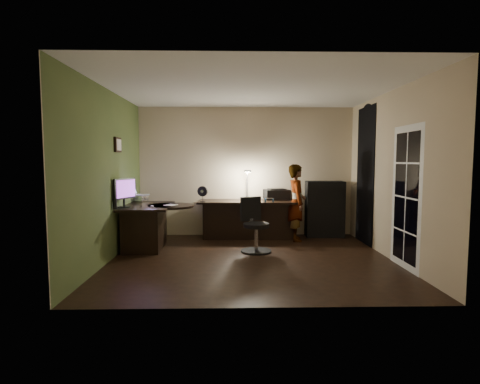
{
  "coord_description": "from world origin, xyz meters",
  "views": [
    {
      "loc": [
        -0.31,
        -5.91,
        1.59
      ],
      "look_at": [
        -0.15,
        1.05,
        1.0
      ],
      "focal_mm": 28.0,
      "sensor_mm": 36.0,
      "label": 1
    }
  ],
  "objects_px": {
    "desk_left": "(148,226)",
    "person": "(296,203)",
    "cabinet": "(325,209)",
    "desk_right": "(249,219)",
    "monitor": "(124,197)",
    "office_chair": "(256,225)"
  },
  "relations": [
    {
      "from": "monitor",
      "to": "person",
      "type": "bearing_deg",
      "value": 40.35
    },
    {
      "from": "desk_left",
      "to": "desk_right",
      "type": "xyz_separation_m",
      "value": [
        1.88,
        0.8,
        -0.01
      ]
    },
    {
      "from": "cabinet",
      "to": "person",
      "type": "bearing_deg",
      "value": -148.23
    },
    {
      "from": "monitor",
      "to": "office_chair",
      "type": "xyz_separation_m",
      "value": [
        2.24,
        0.1,
        -0.51
      ]
    },
    {
      "from": "cabinet",
      "to": "person",
      "type": "distance_m",
      "value": 0.78
    },
    {
      "from": "office_chair",
      "to": "person",
      "type": "relative_size",
      "value": 0.63
    },
    {
      "from": "cabinet",
      "to": "monitor",
      "type": "xyz_separation_m",
      "value": [
        -3.75,
        -1.41,
        0.4
      ]
    },
    {
      "from": "monitor",
      "to": "office_chair",
      "type": "relative_size",
      "value": 0.57
    },
    {
      "from": "cabinet",
      "to": "person",
      "type": "xyz_separation_m",
      "value": [
        -0.66,
        -0.38,
        0.18
      ]
    },
    {
      "from": "desk_left",
      "to": "cabinet",
      "type": "height_order",
      "value": "cabinet"
    },
    {
      "from": "desk_left",
      "to": "cabinet",
      "type": "bearing_deg",
      "value": 13.24
    },
    {
      "from": "cabinet",
      "to": "person",
      "type": "relative_size",
      "value": 0.77
    },
    {
      "from": "desk_left",
      "to": "office_chair",
      "type": "height_order",
      "value": "office_chair"
    },
    {
      "from": "desk_left",
      "to": "person",
      "type": "height_order",
      "value": "person"
    },
    {
      "from": "person",
      "to": "cabinet",
      "type": "bearing_deg",
      "value": -59.98
    },
    {
      "from": "office_chair",
      "to": "desk_left",
      "type": "bearing_deg",
      "value": 145.77
    },
    {
      "from": "desk_left",
      "to": "desk_right",
      "type": "bearing_deg",
      "value": 20.87
    },
    {
      "from": "monitor",
      "to": "person",
      "type": "xyz_separation_m",
      "value": [
        3.09,
        1.03,
        -0.22
      ]
    },
    {
      "from": "desk_right",
      "to": "office_chair",
      "type": "height_order",
      "value": "office_chair"
    },
    {
      "from": "desk_left",
      "to": "person",
      "type": "bearing_deg",
      "value": 9.44
    },
    {
      "from": "person",
      "to": "desk_right",
      "type": "bearing_deg",
      "value": 76.54
    },
    {
      "from": "desk_right",
      "to": "person",
      "type": "bearing_deg",
      "value": -11.64
    }
  ]
}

